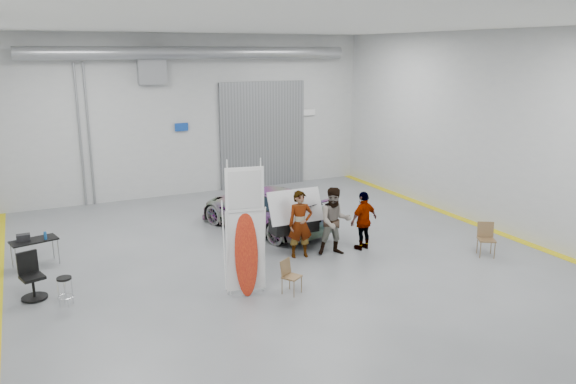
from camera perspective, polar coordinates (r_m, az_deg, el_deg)
name	(u,v)px	position (r m, az deg, el deg)	size (l,w,h in m)	color
ground	(284,260)	(14.98, -0.42, -6.88)	(16.00, 16.00, 0.00)	slate
room_shell	(258,98)	(16.16, -3.07, 9.53)	(14.02, 16.18, 6.01)	#B1B4B6
sedan_car	(264,209)	(17.26, -2.47, -1.69)	(1.87, 4.59, 1.33)	silver
person_a	(300,224)	(14.91, 1.26, -3.28)	(0.66, 0.43, 1.82)	#8C604C
person_b	(335,221)	(15.13, 4.79, -2.98)	(0.91, 0.70, 1.87)	teal
person_c	(364,220)	(15.65, 7.70, -2.88)	(0.96, 0.39, 1.66)	#974E32
surfboard_display	(248,241)	(12.54, -4.11, -5.02)	(0.88, 0.35, 3.13)	white
folding_chair_near	(292,283)	(12.94, 0.36, -9.24)	(0.51, 0.55, 0.78)	brown
folding_chair_far	(486,246)	(16.06, 19.44, -5.19)	(0.58, 0.63, 0.90)	brown
shop_stool	(65,291)	(13.24, -21.68, -9.37)	(0.33, 0.33, 0.65)	black
work_table	(31,240)	(15.74, -24.64, -4.47)	(1.21, 0.80, 0.91)	gray
office_chair	(32,279)	(13.84, -24.53, -8.02)	(0.57, 0.60, 1.05)	black
trunk_lid	(293,203)	(15.28, 0.53, -1.12)	(1.55, 0.94, 0.04)	silver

